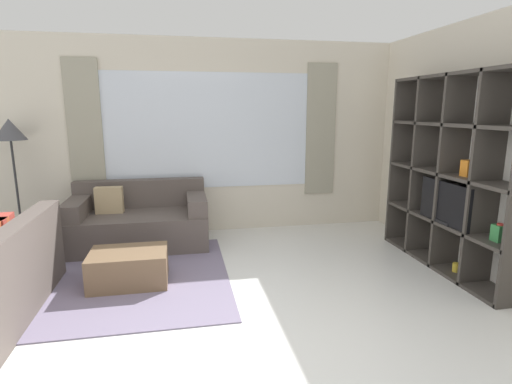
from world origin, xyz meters
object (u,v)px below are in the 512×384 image
Objects in this scene: couch_main at (139,222)px; ottoman at (129,268)px; shelving_unit at (455,176)px; floor_lamp at (10,136)px.

couch_main reaches higher than ottoman.
couch_main is at bearing 90.02° from ottoman.
shelving_unit reaches higher than couch_main.
shelving_unit is at bearing -17.99° from floor_lamp.
ottoman is at bearing -43.67° from floor_lamp.
couch_main is 1.23m from ottoman.
shelving_unit is 5.23m from floor_lamp.
shelving_unit is 3.83m from couch_main.
ottoman is 2.40m from floor_lamp.
floor_lamp is (-1.48, 0.19, 1.12)m from couch_main.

